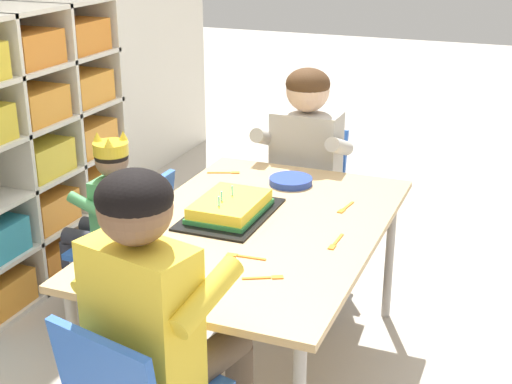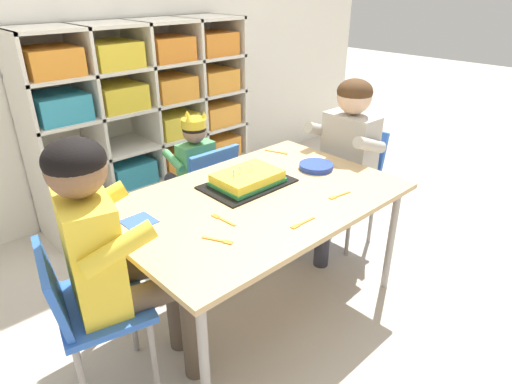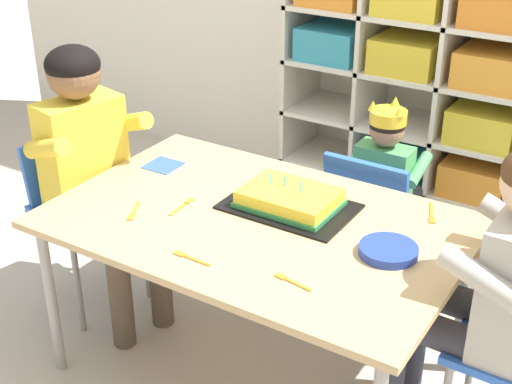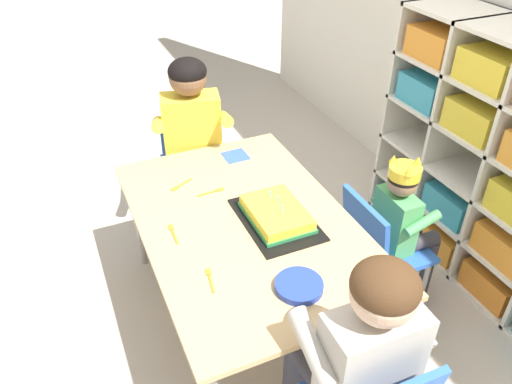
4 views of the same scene
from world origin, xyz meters
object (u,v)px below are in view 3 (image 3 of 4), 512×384
at_px(guest_at_table_side, 498,273).
at_px(birthday_cake_on_tray, 289,200).
at_px(child_with_crown, 387,174).
at_px(fork_scattered_mid_table, 290,281).
at_px(fork_near_cake_tray, 134,212).
at_px(fork_by_napkin, 432,214).
at_px(fork_at_table_front_edge, 189,258).
at_px(fork_near_child_seat, 183,206).
at_px(classroom_chair_adult_side, 82,201).
at_px(adult_helper_seated, 92,157).
at_px(activity_table, 257,231).
at_px(paper_plate_stack, 388,250).
at_px(classroom_chair_blue, 373,215).

distance_m(guest_at_table_side, birthday_cake_on_tray, 0.69).
relative_size(child_with_crown, guest_at_table_side, 0.82).
xyz_separation_m(fork_scattered_mid_table, fork_near_cake_tray, (-0.63, 0.07, 0.00)).
xyz_separation_m(fork_by_napkin, fork_at_table_front_edge, (-0.50, -0.62, 0.00)).
bearing_deg(birthday_cake_on_tray, fork_at_table_front_edge, -102.26).
height_order(child_with_crown, fork_near_child_seat, child_with_crown).
bearing_deg(birthday_cake_on_tray, fork_near_child_seat, -149.40).
height_order(classroom_chair_adult_side, fork_near_cake_tray, classroom_chair_adult_side).
bearing_deg(fork_by_napkin, fork_near_child_seat, 96.54).
bearing_deg(fork_scattered_mid_table, fork_at_table_front_edge, -161.63).
distance_m(child_with_crown, classroom_chair_adult_side, 1.19).
distance_m(adult_helper_seated, birthday_cake_on_tray, 0.76).
bearing_deg(fork_by_napkin, guest_at_table_side, -152.65).
height_order(guest_at_table_side, fork_near_cake_tray, guest_at_table_side).
xyz_separation_m(child_with_crown, fork_at_table_front_edge, (-0.19, -1.02, 0.10)).
distance_m(activity_table, fork_near_cake_tray, 0.40).
height_order(birthday_cake_on_tray, paper_plate_stack, birthday_cake_on_tray).
xyz_separation_m(paper_plate_stack, fork_at_table_front_edge, (-0.48, -0.33, -0.01)).
relative_size(paper_plate_stack, fork_at_table_front_edge, 1.34).
height_order(birthday_cake_on_tray, fork_scattered_mid_table, birthday_cake_on_tray).
bearing_deg(activity_table, fork_near_child_seat, -167.23).
bearing_deg(fork_near_child_seat, birthday_cake_on_tray, 117.01).
relative_size(fork_near_cake_tray, fork_by_napkin, 0.89).
relative_size(classroom_chair_blue, fork_near_child_seat, 4.93).
distance_m(child_with_crown, fork_near_child_seat, 0.88).
bearing_deg(classroom_chair_blue, fork_by_napkin, 137.89).
height_order(paper_plate_stack, fork_by_napkin, paper_plate_stack).
bearing_deg(activity_table, classroom_chair_adult_side, 178.27).
bearing_deg(guest_at_table_side, adult_helper_seated, -85.79).
height_order(guest_at_table_side, fork_by_napkin, guest_at_table_side).
relative_size(guest_at_table_side, fork_by_napkin, 7.60).
bearing_deg(fork_by_napkin, activity_table, 103.44).
relative_size(classroom_chair_blue, fork_scattered_mid_table, 5.25).
distance_m(classroom_chair_adult_side, adult_helper_seated, 0.24).
distance_m(activity_table, fork_scattered_mid_table, 0.37).
distance_m(child_with_crown, guest_at_table_side, 0.88).
bearing_deg(fork_near_child_seat, paper_plate_stack, 93.15).
bearing_deg(paper_plate_stack, fork_near_cake_tray, -165.88).
bearing_deg(fork_near_child_seat, fork_at_table_front_edge, 37.11).
bearing_deg(classroom_chair_adult_side, classroom_chair_blue, -45.49).
bearing_deg(classroom_chair_adult_side, adult_helper_seated, -90.00).
bearing_deg(fork_at_table_front_edge, paper_plate_stack, 36.04).
height_order(adult_helper_seated, fork_near_cake_tray, adult_helper_seated).
height_order(child_with_crown, adult_helper_seated, adult_helper_seated).
bearing_deg(adult_helper_seated, fork_scattered_mid_table, -91.19).
bearing_deg(classroom_chair_adult_side, activity_table, -78.48).
relative_size(birthday_cake_on_tray, fork_near_cake_tray, 3.55).
relative_size(activity_table, classroom_chair_blue, 2.01).
bearing_deg(fork_scattered_mid_table, paper_plate_stack, 66.73).
xyz_separation_m(classroom_chair_adult_side, guest_at_table_side, (1.55, 0.05, 0.18)).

